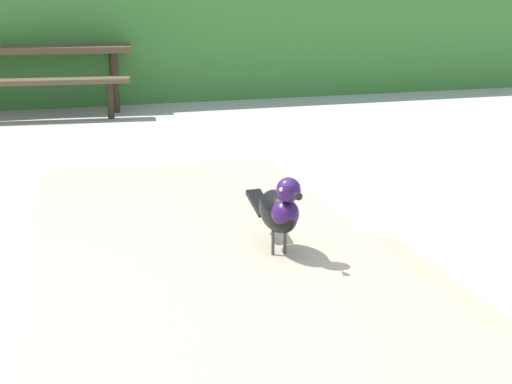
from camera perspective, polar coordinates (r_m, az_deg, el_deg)
hedge_wall at (r=9.72m, az=-18.89°, el=13.58°), size 28.00×1.79×2.29m
picnic_table_foreground at (r=1.64m, az=-3.39°, el=-11.15°), size 1.78×1.84×0.74m
bird_grackle at (r=1.55m, az=1.87°, el=-1.37°), size 0.07×0.29×0.18m
picnic_table_mid_left at (r=8.67m, az=-15.85°, el=9.81°), size 1.90×1.87×0.74m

